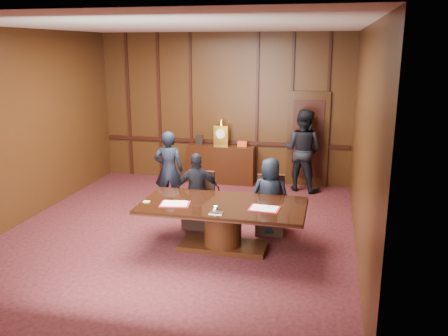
{
  "coord_description": "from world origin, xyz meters",
  "views": [
    {
      "loc": [
        2.5,
        -7.44,
        3.18
      ],
      "look_at": [
        0.66,
        0.62,
        1.05
      ],
      "focal_mm": 38.0,
      "sensor_mm": 36.0,
      "label": 1
    }
  ],
  "objects_px": {
    "signatory_left": "(197,191)",
    "signatory_right": "(270,196)",
    "sideboard": "(221,162)",
    "witness_left": "(169,170)",
    "conference_table": "(223,218)",
    "witness_right": "(303,150)"
  },
  "relations": [
    {
      "from": "witness_right",
      "to": "witness_left",
      "type": "bearing_deg",
      "value": 57.97
    },
    {
      "from": "sideboard",
      "to": "witness_right",
      "type": "height_order",
      "value": "witness_right"
    },
    {
      "from": "signatory_left",
      "to": "witness_left",
      "type": "xyz_separation_m",
      "value": [
        -0.84,
        0.89,
        0.1
      ]
    },
    {
      "from": "sideboard",
      "to": "witness_left",
      "type": "bearing_deg",
      "value": -106.06
    },
    {
      "from": "signatory_left",
      "to": "witness_left",
      "type": "height_order",
      "value": "witness_left"
    },
    {
      "from": "signatory_left",
      "to": "witness_right",
      "type": "relative_size",
      "value": 0.74
    },
    {
      "from": "signatory_right",
      "to": "witness_left",
      "type": "xyz_separation_m",
      "value": [
        -2.14,
        0.89,
        0.11
      ]
    },
    {
      "from": "witness_right",
      "to": "sideboard",
      "type": "bearing_deg",
      "value": 15.35
    },
    {
      "from": "signatory_right",
      "to": "signatory_left",
      "type": "bearing_deg",
      "value": 1.49
    },
    {
      "from": "conference_table",
      "to": "signatory_left",
      "type": "height_order",
      "value": "signatory_left"
    },
    {
      "from": "conference_table",
      "to": "witness_left",
      "type": "bearing_deg",
      "value": 131.41
    },
    {
      "from": "sideboard",
      "to": "signatory_right",
      "type": "distance_m",
      "value": 3.35
    },
    {
      "from": "conference_table",
      "to": "signatory_left",
      "type": "bearing_deg",
      "value": 129.09
    },
    {
      "from": "sideboard",
      "to": "conference_table",
      "type": "distance_m",
      "value": 3.87
    },
    {
      "from": "signatory_left",
      "to": "signatory_right",
      "type": "relative_size",
      "value": 1.01
    },
    {
      "from": "witness_right",
      "to": "conference_table",
      "type": "bearing_deg",
      "value": 95.45
    },
    {
      "from": "signatory_right",
      "to": "witness_right",
      "type": "relative_size",
      "value": 0.73
    },
    {
      "from": "witness_left",
      "to": "witness_right",
      "type": "distance_m",
      "value": 3.13
    },
    {
      "from": "witness_left",
      "to": "signatory_right",
      "type": "bearing_deg",
      "value": 147.29
    },
    {
      "from": "conference_table",
      "to": "signatory_right",
      "type": "relative_size",
      "value": 1.94
    },
    {
      "from": "conference_table",
      "to": "witness_right",
      "type": "relative_size",
      "value": 1.42
    },
    {
      "from": "conference_table",
      "to": "witness_right",
      "type": "distance_m",
      "value": 3.72
    }
  ]
}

